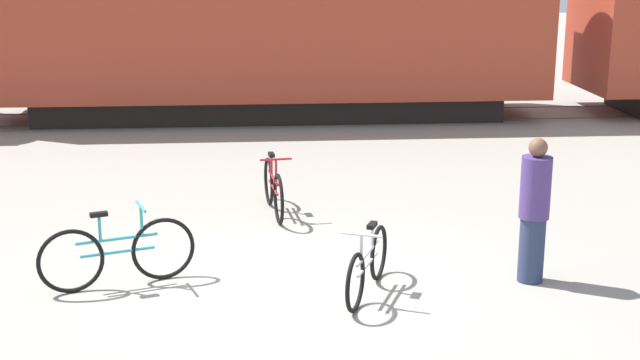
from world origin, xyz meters
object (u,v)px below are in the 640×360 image
at_px(bicycle_maroon, 274,189).
at_px(bicycle_teal, 118,253).
at_px(bicycle_silver, 367,265).
at_px(person_in_purple, 534,211).

bearing_deg(bicycle_maroon, bicycle_teal, -124.57).
xyz_separation_m(bicycle_silver, person_in_purple, (1.98, 0.27, 0.52)).
relative_size(bicycle_maroon, person_in_purple, 0.98).
relative_size(bicycle_maroon, bicycle_silver, 1.09).
bearing_deg(person_in_purple, bicycle_maroon, -30.78).
bearing_deg(bicycle_maroon, bicycle_silver, -72.88).
bearing_deg(bicycle_teal, bicycle_maroon, 55.43).
bearing_deg(bicycle_teal, person_in_purple, -2.47).
bearing_deg(person_in_purple, bicycle_teal, 11.38).
bearing_deg(bicycle_maroon, person_in_purple, -44.63).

